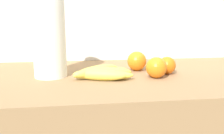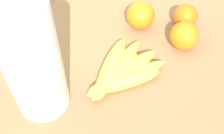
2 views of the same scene
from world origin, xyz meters
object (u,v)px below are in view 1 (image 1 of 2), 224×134
object	(u,v)px
banana_bunch	(100,73)
orange_right	(137,61)
orange_back_right	(156,68)
orange_center	(167,65)
paper_towel_roll	(49,36)

from	to	relation	value
banana_bunch	orange_right	distance (m)	0.20
orange_back_right	banana_bunch	bearing A→B (deg)	175.51
orange_right	orange_center	bearing A→B (deg)	-35.56
banana_bunch	orange_right	world-z (taller)	orange_right
orange_back_right	orange_center	bearing A→B (deg)	41.66
banana_bunch	orange_right	xyz separation A→B (m)	(0.16, 0.11, 0.02)
orange_right	paper_towel_roll	size ratio (longest dim) A/B	0.24
banana_bunch	orange_back_right	xyz separation A→B (m)	(0.20, -0.02, 0.02)
banana_bunch	orange_right	size ratio (longest dim) A/B	2.76
orange_back_right	paper_towel_roll	xyz separation A→B (m)	(-0.38, 0.07, 0.11)
orange_back_right	paper_towel_roll	distance (m)	0.41
banana_bunch	paper_towel_roll	size ratio (longest dim) A/B	0.67
paper_towel_roll	orange_back_right	bearing A→B (deg)	-10.60
paper_towel_roll	orange_right	bearing A→B (deg)	9.34
orange_back_right	paper_towel_roll	world-z (taller)	paper_towel_roll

